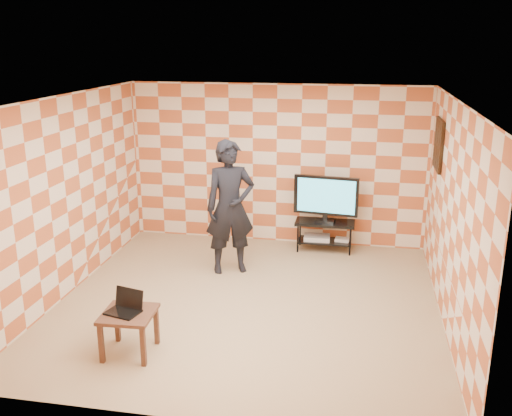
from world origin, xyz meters
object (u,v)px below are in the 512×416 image
object	(u,v)px
side_table	(129,320)
person	(230,207)
tv	(326,197)
tv_stand	(325,229)

from	to	relation	value
side_table	person	xyz separation A→B (m)	(0.58, 2.52, 0.59)
tv	person	size ratio (longest dim) A/B	0.53
tv	tv_stand	bearing A→B (deg)	96.72
tv	person	bearing A→B (deg)	-140.01
tv	side_table	distance (m)	4.15
side_table	person	distance (m)	2.66
tv_stand	tv	xyz separation A→B (m)	(0.00, -0.00, 0.56)
person	tv_stand	bearing A→B (deg)	16.35
tv	side_table	xyz separation A→B (m)	(-1.92, -3.65, -0.51)
person	tv	bearing A→B (deg)	16.27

